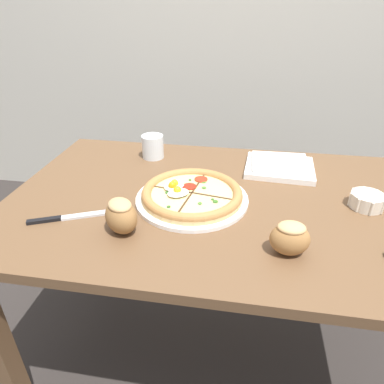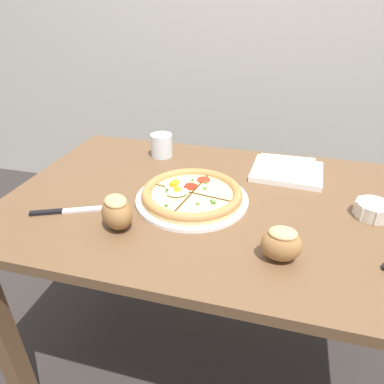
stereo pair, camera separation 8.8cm
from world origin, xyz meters
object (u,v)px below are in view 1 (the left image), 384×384
(dining_table, at_px, (219,224))
(bread_piece_mid, at_px, (121,215))
(pizza, at_px, (192,195))
(bread_piece_near, at_px, (290,238))
(knife_spare, at_px, (67,217))
(water_glass, at_px, (153,148))
(napkin_folded, at_px, (280,166))
(ramekin_bowl, at_px, (367,200))

(dining_table, relative_size, bread_piece_mid, 10.28)
(pizza, height_order, bread_piece_near, bread_piece_near)
(knife_spare, height_order, water_glass, water_glass)
(pizza, distance_m, knife_spare, 0.37)
(bread_piece_near, bearing_deg, napkin_folded, 89.24)
(bread_piece_mid, height_order, knife_spare, bread_piece_mid)
(bread_piece_near, xyz_separation_m, bread_piece_mid, (-0.43, 0.02, 0.00))
(bread_piece_mid, distance_m, water_glass, 0.49)
(bread_piece_mid, bearing_deg, pizza, 49.76)
(ramekin_bowl, relative_size, napkin_folded, 0.41)
(dining_table, xyz_separation_m, bread_piece_near, (0.19, -0.24, 0.14))
(napkin_folded, bearing_deg, bread_piece_mid, -134.30)
(bread_piece_near, height_order, water_glass, water_glass)
(bread_piece_near, distance_m, bread_piece_mid, 0.43)
(knife_spare, bearing_deg, water_glass, 50.35)
(pizza, relative_size, bread_piece_near, 3.44)
(dining_table, bearing_deg, knife_spare, -156.12)
(ramekin_bowl, xyz_separation_m, water_glass, (-0.72, 0.25, 0.02))
(ramekin_bowl, bearing_deg, bread_piece_near, -134.09)
(bread_piece_near, bearing_deg, ramekin_bowl, 45.91)
(pizza, distance_m, water_glass, 0.36)
(pizza, bearing_deg, water_glass, 123.75)
(ramekin_bowl, distance_m, knife_spare, 0.87)
(napkin_folded, bearing_deg, dining_table, -129.67)
(napkin_folded, relative_size, water_glass, 2.84)
(bread_piece_mid, relative_size, water_glass, 1.46)
(bread_piece_near, relative_size, knife_spare, 0.49)
(pizza, xyz_separation_m, napkin_folded, (0.28, 0.26, -0.00))
(dining_table, bearing_deg, bread_piece_mid, -138.61)
(napkin_folded, height_order, water_glass, water_glass)
(ramekin_bowl, distance_m, bread_piece_mid, 0.71)
(bread_piece_mid, xyz_separation_m, knife_spare, (-0.17, 0.03, -0.04))
(ramekin_bowl, xyz_separation_m, knife_spare, (-0.85, -0.20, -0.02))
(bread_piece_mid, bearing_deg, knife_spare, 170.70)
(dining_table, distance_m, ramekin_bowl, 0.45)
(dining_table, distance_m, napkin_folded, 0.32)
(knife_spare, bearing_deg, bread_piece_mid, -33.06)
(ramekin_bowl, xyz_separation_m, bread_piece_near, (-0.25, -0.25, 0.02))
(napkin_folded, bearing_deg, bread_piece_near, -90.76)
(napkin_folded, xyz_separation_m, water_glass, (-0.48, 0.04, 0.02))
(ramekin_bowl, bearing_deg, pizza, -174.84)
(bread_piece_mid, distance_m, knife_spare, 0.18)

